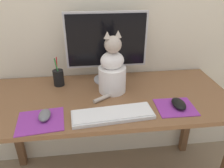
# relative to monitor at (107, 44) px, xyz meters

# --- Properties ---
(desk) EXTENTS (1.41, 0.60, 0.74)m
(desk) POSITION_rel_monitor_xyz_m (-0.01, -0.21, -0.35)
(desk) COLOR brown
(desk) RESTS_ON ground_plane
(monitor) EXTENTS (0.49, 0.17, 0.44)m
(monitor) POSITION_rel_monitor_xyz_m (0.00, 0.00, 0.00)
(monitor) COLOR #B2B2B7
(monitor) RESTS_ON desk
(keyboard) EXTENTS (0.41, 0.16, 0.02)m
(keyboard) POSITION_rel_monitor_xyz_m (-0.02, -0.40, -0.23)
(keyboard) COLOR silver
(keyboard) RESTS_ON desk
(mousepad_left) EXTENTS (0.24, 0.21, 0.00)m
(mousepad_left) POSITION_rel_monitor_xyz_m (-0.36, -0.40, -0.24)
(mousepad_left) COLOR purple
(mousepad_left) RESTS_ON desk
(mousepad_right) EXTENTS (0.20, 0.18, 0.00)m
(mousepad_right) POSITION_rel_monitor_xyz_m (0.33, -0.36, -0.24)
(mousepad_right) COLOR purple
(mousepad_right) RESTS_ON desk
(computer_mouse_left) EXTENTS (0.06, 0.10, 0.03)m
(computer_mouse_left) POSITION_rel_monitor_xyz_m (-0.34, -0.38, -0.22)
(computer_mouse_left) COLOR slate
(computer_mouse_left) RESTS_ON mousepad_left
(computer_mouse_right) EXTENTS (0.07, 0.11, 0.03)m
(computer_mouse_right) POSITION_rel_monitor_xyz_m (0.34, -0.36, -0.22)
(computer_mouse_right) COLOR black
(computer_mouse_right) RESTS_ON mousepad_right
(cat) EXTENTS (0.21, 0.24, 0.36)m
(cat) POSITION_rel_monitor_xyz_m (0.02, -0.15, -0.11)
(cat) COLOR white
(cat) RESTS_ON desk
(pen_cup) EXTENTS (0.07, 0.07, 0.18)m
(pen_cup) POSITION_rel_monitor_xyz_m (-0.30, -0.03, -0.19)
(pen_cup) COLOR black
(pen_cup) RESTS_ON desk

